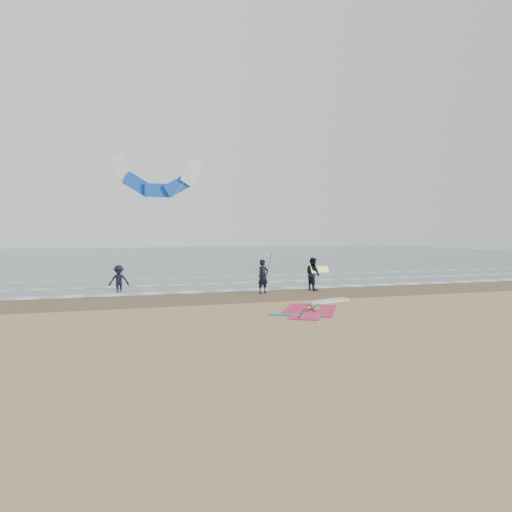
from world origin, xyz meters
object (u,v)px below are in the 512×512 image
object	(u,v)px
windsurf_rig	(316,307)
person_standing	(263,276)
person_walking	(313,274)
surf_kite	(158,181)
person_wading	(119,275)

from	to	relation	value
windsurf_rig	person_standing	world-z (taller)	person_standing
person_walking	surf_kite	size ratio (longest dim) A/B	0.27
person_walking	surf_kite	distance (m)	12.11
person_wading	surf_kite	distance (m)	7.18
windsurf_rig	person_wading	distance (m)	12.65
person_walking	surf_kite	xyz separation A→B (m)	(-8.39, 6.45, 5.90)
windsurf_rig	person_standing	xyz separation A→B (m)	(-0.79, 5.43, 0.92)
person_standing	person_walking	xyz separation A→B (m)	(3.25, 0.50, 0.02)
person_walking	person_wading	xyz separation A→B (m)	(-10.98, 3.38, -0.05)
person_standing	surf_kite	world-z (taller)	surf_kite
person_walking	person_standing	bearing A→B (deg)	85.09
person_walking	windsurf_rig	bearing A→B (deg)	143.84
windsurf_rig	person_wading	xyz separation A→B (m)	(-8.52, 9.31, 0.88)
person_standing	surf_kite	size ratio (longest dim) A/B	0.26
windsurf_rig	person_walking	distance (m)	6.48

